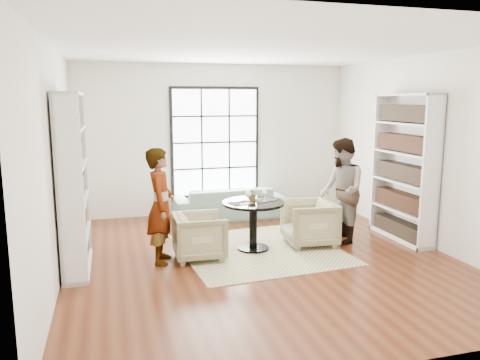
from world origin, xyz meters
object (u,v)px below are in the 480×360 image
object	(u,v)px
armchair_right	(309,223)
wine_glass_left	(248,194)
person_right	(342,191)
flower_centerpiece	(253,194)
wine_glass_right	(265,193)
armchair_left	(200,236)
person_left	(161,206)
pedestal_table	(253,215)
sofa	(228,202)

from	to	relation	value
armchair_right	wine_glass_left	distance (m)	1.19
person_right	flower_centerpiece	size ratio (longest dim) A/B	7.94
wine_glass_left	wine_glass_right	world-z (taller)	wine_glass_left
person_right	flower_centerpiece	xyz separation A→B (m)	(-1.48, 0.06, 0.02)
armchair_left	wine_glass_right	distance (m)	1.18
person_right	wine_glass_right	size ratio (longest dim) A/B	9.02
flower_centerpiece	wine_glass_left	bearing A→B (deg)	-124.84
person_left	wine_glass_right	distance (m)	1.59
wine_glass_right	armchair_right	bearing A→B (deg)	3.28
person_left	wine_glass_right	xyz separation A→B (m)	(1.58, 0.12, 0.07)
armchair_left	person_right	distance (m)	2.42
pedestal_table	armchair_left	size ratio (longest dim) A/B	1.29
pedestal_table	flower_centerpiece	bearing A→B (deg)	81.99
pedestal_table	sofa	distance (m)	2.06
person_left	wine_glass_left	distance (m)	1.31
armchair_left	wine_glass_left	size ratio (longest dim) A/B	3.67
armchair_right	wine_glass_right	xyz separation A→B (m)	(-0.77, -0.04, 0.54)
wine_glass_right	flower_centerpiece	world-z (taller)	flower_centerpiece
person_right	armchair_left	bearing A→B (deg)	-74.11
sofa	wine_glass_left	world-z (taller)	wine_glass_left
sofa	wine_glass_left	xyz separation A→B (m)	(-0.23, -2.17, 0.60)
sofa	wine_glass_right	size ratio (longest dim) A/B	11.21
armchair_right	person_right	distance (m)	0.74
wine_glass_left	wine_glass_right	bearing A→B (deg)	15.36
armchair_right	wine_glass_left	world-z (taller)	wine_glass_left
pedestal_table	armchair_left	distance (m)	0.91
person_left	wine_glass_right	size ratio (longest dim) A/B	8.72
sofa	wine_glass_right	world-z (taller)	wine_glass_right
pedestal_table	wine_glass_right	xyz separation A→B (m)	(0.16, -0.05, 0.34)
sofa	armchair_right	bearing A→B (deg)	110.57
pedestal_table	wine_glass_right	size ratio (longest dim) A/B	5.06
pedestal_table	person_right	world-z (taller)	person_right
flower_centerpiece	sofa	bearing A→B (deg)	86.90
sofa	person_left	distance (m)	2.74
person_right	wine_glass_right	distance (m)	1.32
sofa	armchair_left	bearing A→B (deg)	64.66
wine_glass_left	flower_centerpiece	size ratio (longest dim) A/B	0.94
person_left	wine_glass_left	size ratio (longest dim) A/B	8.16
armchair_left	wine_glass_right	bearing A→B (deg)	-82.12
armchair_right	sofa	bearing A→B (deg)	-152.60
person_right	pedestal_table	bearing A→B (deg)	-78.30
wine_glass_right	sofa	bearing A→B (deg)	91.34
sofa	armchair_left	size ratio (longest dim) A/B	2.86
pedestal_table	wine_glass_left	xyz separation A→B (m)	(-0.12, -0.13, 0.35)
sofa	armchair_left	distance (m)	2.42
pedestal_table	sofa	size ratio (longest dim) A/B	0.45
armchair_right	person_right	bearing A→B (deg)	95.53
sofa	person_left	size ratio (longest dim) A/B	1.29
person_left	person_right	distance (m)	2.91
armchair_left	person_right	size ratio (longest dim) A/B	0.43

